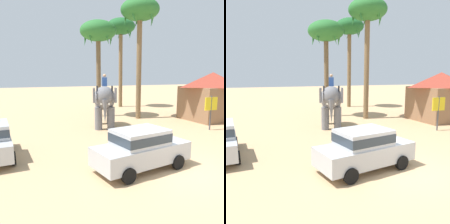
{
  "view_description": "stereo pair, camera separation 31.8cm",
  "coord_description": "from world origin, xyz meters",
  "views": [
    {
      "loc": [
        -5.63,
        -7.97,
        3.99
      ],
      "look_at": [
        -0.75,
        5.65,
        1.6
      ],
      "focal_mm": 38.58,
      "sensor_mm": 36.0,
      "label": 1
    },
    {
      "loc": [
        -5.33,
        -8.07,
        3.99
      ],
      "look_at": [
        -0.75,
        5.65,
        1.6
      ],
      "focal_mm": 38.58,
      "sensor_mm": 36.0,
      "label": 2
    }
  ],
  "objects": [
    {
      "name": "roadside_hut",
      "position": [
        9.25,
        8.37,
        2.12
      ],
      "size": [
        5.38,
        4.65,
        4.0
      ],
      "color": "#8C6647",
      "rests_on": "ground"
    },
    {
      "name": "ground_plane",
      "position": [
        0.0,
        0.0,
        0.0
      ],
      "size": [
        120.0,
        120.0,
        0.0
      ],
      "primitive_type": "plane",
      "color": "tan"
    },
    {
      "name": "palm_tree_left_of_road",
      "position": [
        0.59,
        12.98,
        7.31
      ],
      "size": [
        3.2,
        3.2,
        8.47
      ],
      "color": "brown",
      "rests_on": "ground"
    },
    {
      "name": "signboard_yellow",
      "position": [
        6.35,
        5.2,
        1.69
      ],
      "size": [
        1.0,
        0.1,
        2.4
      ],
      "color": "#4C4C51",
      "rests_on": "ground"
    },
    {
      "name": "palm_tree_behind_elephant",
      "position": [
        4.75,
        18.08,
        8.68
      ],
      "size": [
        3.2,
        3.2,
        9.96
      ],
      "color": "brown",
      "rests_on": "ground"
    },
    {
      "name": "elephant_with_mahout",
      "position": [
        -0.33,
        8.43,
        1.99
      ],
      "size": [
        2.53,
        4.02,
        3.88
      ],
      "color": "slate",
      "rests_on": "ground"
    },
    {
      "name": "palm_tree_near_hut",
      "position": [
        3.52,
        10.8,
        8.69
      ],
      "size": [
        3.2,
        3.2,
        9.97
      ],
      "color": "brown",
      "rests_on": "ground"
    },
    {
      "name": "car_sedan_foreground",
      "position": [
        -1.28,
        0.63,
        0.93
      ],
      "size": [
        4.37,
        2.55,
        1.7
      ],
      "color": "#B7BABF",
      "rests_on": "ground"
    }
  ]
}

